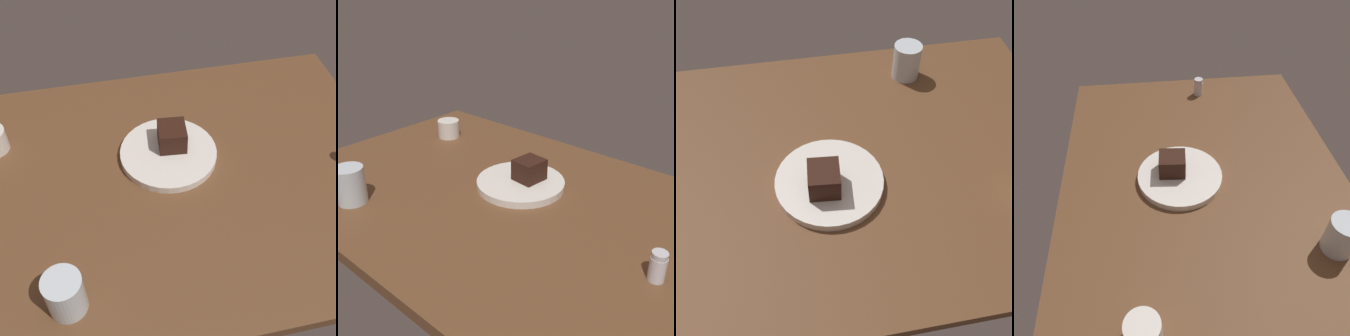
% 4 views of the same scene
% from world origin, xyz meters
% --- Properties ---
extents(dining_table, '(1.20, 0.84, 0.03)m').
position_xyz_m(dining_table, '(0.00, 0.00, 0.01)').
color(dining_table, brown).
rests_on(dining_table, ground).
extents(dessert_plate, '(0.25, 0.25, 0.02)m').
position_xyz_m(dessert_plate, '(0.04, 0.07, 0.04)').
color(dessert_plate, white).
rests_on(dessert_plate, dining_table).
extents(chocolate_cake_slice, '(0.08, 0.08, 0.06)m').
position_xyz_m(chocolate_cake_slice, '(0.05, 0.09, 0.08)').
color(chocolate_cake_slice, black).
rests_on(chocolate_cake_slice, dessert_plate).
extents(water_glass, '(0.08, 0.08, 0.10)m').
position_xyz_m(water_glass, '(-0.24, -0.28, 0.08)').
color(water_glass, silver).
rests_on(water_glass, dining_table).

